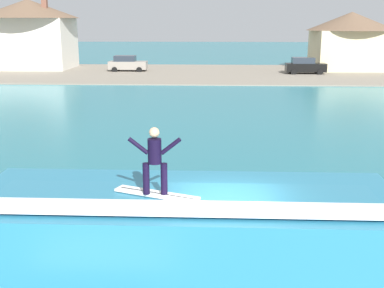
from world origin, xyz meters
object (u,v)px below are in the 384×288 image
Objects in this scene: car_near_shore at (127,64)px; house_gabled_white at (350,38)px; house_with_chimney at (29,29)px; surfboard at (156,194)px; car_far_shore at (305,66)px; surfer at (155,157)px; wave_crest at (186,222)px.

house_gabled_white is (26.09, 3.44, 2.82)m from car_near_shore.
house_with_chimney is at bearing 166.43° from car_near_shore.
house_gabled_white is at bearing 70.77° from surfboard.
surfboard is 0.49× the size of car_far_shore.
surfer reaches higher than car_near_shore.
car_near_shore is at bearing 174.36° from car_far_shore.
surfboard is 0.93m from surfer.
house_with_chimney reaches higher than car_far_shore.
house_with_chimney reaches higher than wave_crest.
surfer is 52.75m from house_gabled_white.
house_with_chimney is at bearing 113.07° from surfer.
house_gabled_white is (17.34, 49.73, 1.99)m from surfboard.
surfer is 0.37× the size of car_near_shore.
car_far_shore is 32.84m from house_with_chimney.
car_near_shore is at bearing 100.67° from surfer.
wave_crest is 1.03× the size of house_gabled_white.
surfboard is 0.20× the size of house_gabled_white.
house_with_chimney reaches higher than car_near_shore.
wave_crest is 1.31m from surfboard.
car_near_shore is (-8.75, 46.28, -0.83)m from surfboard.
car_far_shore is 0.42× the size of house_gabled_white.
surfer is at bearing -134.89° from wave_crest.
wave_crest is at bearing -108.76° from house_gabled_white.
house_with_chimney is (-21.00, 49.32, 2.10)m from surfer.
surfboard is 52.70m from house_gabled_white.
house_with_chimney is at bearing 114.02° from wave_crest.
surfboard is 47.11m from car_near_shore.
wave_crest is at bearing 45.11° from surfer.
surfer is 0.37× the size of car_far_shore.
surfer is at bearing -109.22° from house_gabled_white.
car_near_shore reaches higher than surfboard.
car_near_shore is at bearing 101.63° from wave_crest.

